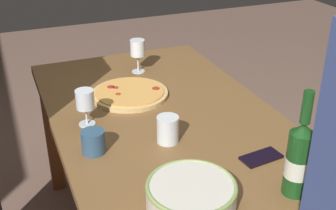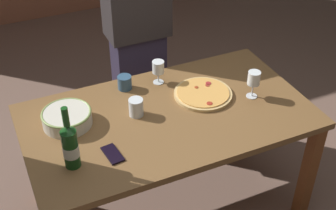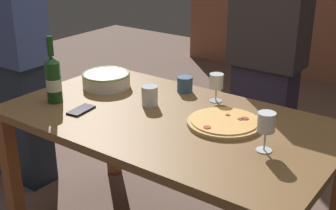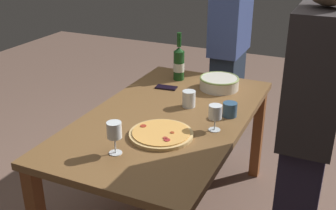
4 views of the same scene
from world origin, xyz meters
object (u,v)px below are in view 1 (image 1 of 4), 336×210
at_px(dining_table, 168,138).
at_px(pizza, 130,94).
at_px(wine_glass_near_pizza, 85,101).
at_px(wine_glass_by_bottle, 138,50).
at_px(cup_amber, 168,129).
at_px(wine_bottle, 299,158).
at_px(serving_bowl, 191,195).
at_px(cell_phone, 261,157).
at_px(cup_ceramic, 93,142).

bearing_deg(dining_table, pizza, 16.88).
height_order(pizza, wine_glass_near_pizza, wine_glass_near_pizza).
relative_size(wine_glass_near_pizza, wine_glass_by_bottle, 0.88).
distance_m(wine_glass_near_pizza, cup_amber, 0.35).
xyz_separation_m(wine_glass_by_bottle, cup_amber, (-0.68, 0.11, -0.07)).
height_order(wine_bottle, cup_amber, wine_bottle).
distance_m(dining_table, wine_glass_near_pizza, 0.38).
relative_size(serving_bowl, cell_phone, 1.87).
relative_size(pizza, wine_bottle, 0.99).
bearing_deg(cell_phone, serving_bowl, 106.40).
distance_m(pizza, cup_ceramic, 0.47).
bearing_deg(cup_amber, cell_phone, -131.35).
distance_m(dining_table, serving_bowl, 0.57).
xyz_separation_m(wine_bottle, cup_amber, (0.42, 0.25, -0.07)).
bearing_deg(cell_phone, wine_bottle, 170.92).
distance_m(wine_glass_near_pizza, cup_ceramic, 0.22).
xyz_separation_m(cup_amber, cup_ceramic, (0.03, 0.27, -0.01)).
xyz_separation_m(cup_amber, cell_phone, (-0.23, -0.26, -0.05)).
xyz_separation_m(dining_table, wine_bottle, (-0.59, -0.18, 0.22)).
relative_size(wine_glass_by_bottle, cell_phone, 1.16).
height_order(serving_bowl, wine_bottle, wine_bottle).
distance_m(pizza, serving_bowl, 0.80).
bearing_deg(wine_glass_near_pizza, wine_glass_by_bottle, -39.42).
bearing_deg(cell_phone, wine_glass_by_bottle, 2.49).
bearing_deg(cup_ceramic, serving_bowl, -153.97).
relative_size(pizza, wine_glass_near_pizza, 2.32).
xyz_separation_m(wine_glass_near_pizza, cell_phone, (-0.47, -0.51, -0.10)).
bearing_deg(serving_bowl, wine_glass_by_bottle, -10.20).
xyz_separation_m(wine_glass_near_pizza, cup_amber, (-0.24, -0.25, -0.05)).
xyz_separation_m(cup_ceramic, cell_phone, (-0.26, -0.53, -0.04)).
height_order(serving_bowl, cup_ceramic, cup_ceramic).
bearing_deg(wine_glass_by_bottle, cup_ceramic, 149.40).
distance_m(dining_table, pizza, 0.29).
bearing_deg(pizza, serving_bowl, 175.49).
bearing_deg(wine_bottle, cup_amber, 30.43).
xyz_separation_m(serving_bowl, cup_ceramic, (0.40, 0.20, -0.00)).
bearing_deg(wine_glass_by_bottle, wine_bottle, -172.99).
distance_m(wine_glass_by_bottle, cup_ceramic, 0.76).
height_order(serving_bowl, wine_glass_by_bottle, wine_glass_by_bottle).
height_order(pizza, cup_ceramic, cup_ceramic).
xyz_separation_m(dining_table, cell_phone, (-0.39, -0.19, 0.10)).
distance_m(serving_bowl, wine_glass_near_pizza, 0.64).
distance_m(cup_amber, cup_ceramic, 0.27).
bearing_deg(wine_glass_by_bottle, cup_amber, 170.52).
xyz_separation_m(wine_bottle, cell_phone, (0.20, -0.01, -0.12)).
distance_m(pizza, wine_bottle, 0.90).
xyz_separation_m(pizza, cell_phone, (-0.65, -0.27, -0.01)).
height_order(serving_bowl, cell_phone, serving_bowl).
bearing_deg(cup_amber, serving_bowl, 168.48).
distance_m(dining_table, cell_phone, 0.45).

